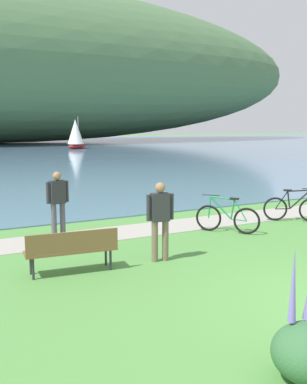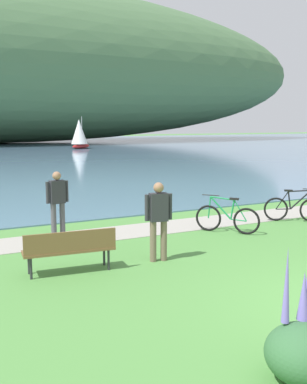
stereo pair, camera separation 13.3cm
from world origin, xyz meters
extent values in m
cube|color=#A39E93|center=(0.00, 6.43, 0.01)|extent=(60.00, 1.50, 0.01)
cube|color=brown|center=(-3.49, 3.83, 0.45)|extent=(1.84, 0.65, 0.05)
cube|color=brown|center=(-3.51, 3.62, 0.68)|extent=(1.80, 0.21, 0.40)
cylinder|color=#2D2D33|center=(-4.24, 4.07, 0.23)|extent=(0.05, 0.05, 0.45)
cylinder|color=#2D2D33|center=(-2.72, 3.93, 0.23)|extent=(0.05, 0.05, 0.45)
cylinder|color=#2D2D33|center=(-4.27, 3.74, 0.23)|extent=(0.05, 0.05, 0.45)
cylinder|color=#2D2D33|center=(-2.75, 3.59, 0.23)|extent=(0.05, 0.05, 0.45)
torus|color=black|center=(0.95, 5.51, 0.36)|extent=(0.51, 0.59, 0.72)
torus|color=black|center=(1.62, 4.71, 0.36)|extent=(0.51, 0.59, 0.72)
cylinder|color=#1E8C4C|center=(1.17, 5.26, 0.67)|extent=(0.42, 0.49, 0.61)
cylinder|color=#1E8C4C|center=(1.19, 5.23, 0.94)|extent=(0.45, 0.53, 0.09)
cylinder|color=#1E8C4C|center=(1.38, 5.01, 0.65)|extent=(0.11, 0.12, 0.54)
cylinder|color=#1E8C4C|center=(1.49, 4.87, 0.37)|extent=(0.30, 0.35, 0.05)
cylinder|color=#1E8C4C|center=(1.51, 4.84, 0.64)|extent=(0.26, 0.30, 0.56)
cylinder|color=#1E8C4C|center=(0.96, 5.50, 0.66)|extent=(0.08, 0.09, 0.60)
cube|color=black|center=(1.40, 4.97, 0.94)|extent=(0.23, 0.25, 0.05)
cylinder|color=black|center=(0.98, 5.48, 1.00)|extent=(0.33, 0.38, 0.02)
torus|color=black|center=(3.50, 5.68, 0.36)|extent=(0.62, 0.47, 0.72)
cylinder|color=black|center=(4.08, 5.26, 0.67)|extent=(0.52, 0.39, 0.61)
cylinder|color=black|center=(4.05, 5.28, 0.94)|extent=(0.56, 0.42, 0.09)
cylinder|color=black|center=(3.81, 5.45, 0.65)|extent=(0.13, 0.11, 0.54)
cylinder|color=black|center=(3.67, 5.55, 0.37)|extent=(0.36, 0.27, 0.05)
cylinder|color=black|center=(3.64, 5.58, 0.64)|extent=(0.31, 0.24, 0.56)
cube|color=black|center=(3.78, 5.47, 0.94)|extent=(0.25, 0.22, 0.05)
cylinder|color=#4C4C51|center=(-3.02, 6.79, 0.44)|extent=(0.14, 0.14, 0.88)
cylinder|color=#4C4C51|center=(-2.78, 6.81, 0.44)|extent=(0.14, 0.14, 0.88)
cube|color=#2D2D33|center=(-2.90, 6.80, 1.18)|extent=(0.40, 0.26, 0.60)
sphere|color=#9E7051|center=(-2.90, 6.80, 1.60)|extent=(0.22, 0.22, 0.22)
cylinder|color=#2D2D33|center=(-3.16, 6.77, 1.18)|extent=(0.09, 0.09, 0.56)
cylinder|color=#2D2D33|center=(-2.64, 6.83, 1.18)|extent=(0.09, 0.09, 0.56)
cylinder|color=#72604C|center=(-1.68, 3.70, 0.44)|extent=(0.14, 0.14, 0.88)
cylinder|color=#72604C|center=(-1.44, 3.66, 0.44)|extent=(0.14, 0.14, 0.88)
cube|color=#2D2D33|center=(-1.56, 3.68, 1.18)|extent=(0.41, 0.28, 0.60)
sphere|color=#9E7051|center=(-1.56, 3.68, 1.60)|extent=(0.22, 0.22, 0.22)
cylinder|color=#2D2D33|center=(-1.82, 3.72, 1.18)|extent=(0.09, 0.09, 0.56)
cylinder|color=#2D2D33|center=(-1.30, 3.64, 1.18)|extent=(0.09, 0.09, 0.56)
ellipsoid|color=#386B3D|center=(-2.25, -1.23, 0.34)|extent=(0.92, 0.92, 0.69)
cylinder|color=#386B3D|center=(-2.38, -1.03, 0.61)|extent=(0.02, 0.02, 0.12)
cone|color=#8470D1|center=(-2.38, -1.03, 1.12)|extent=(0.10, 0.10, 0.90)
cylinder|color=#386B3D|center=(-2.06, -1.02, 0.61)|extent=(0.02, 0.02, 0.12)
cone|color=#8470D1|center=(-2.06, -1.02, 0.94)|extent=(0.11, 0.11, 0.53)
cylinder|color=#386B3D|center=(-2.14, -1.06, 0.61)|extent=(0.02, 0.02, 0.12)
cone|color=#8470D1|center=(-2.14, -1.06, 0.96)|extent=(0.15, 0.15, 0.58)
ellipsoid|color=#B22323|center=(10.35, 45.36, 0.31)|extent=(2.98, 2.49, 0.53)
cylinder|color=#B2B2B2|center=(10.54, 45.50, 2.10)|extent=(0.08, 0.08, 3.06)
cone|color=white|center=(10.12, 45.19, 1.95)|extent=(2.53, 2.53, 2.75)
camera|label=1|loc=(-6.13, -4.75, 2.96)|focal=42.95mm
camera|label=2|loc=(-6.01, -4.81, 2.96)|focal=42.95mm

